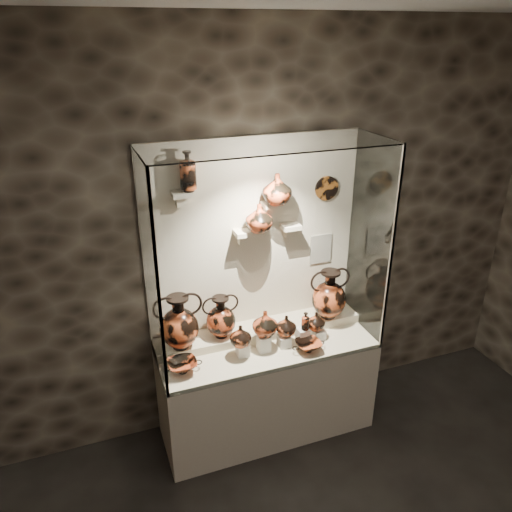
{
  "coord_description": "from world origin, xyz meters",
  "views": [
    {
      "loc": [
        -1.22,
        -0.84,
        3.08
      ],
      "look_at": [
        -0.06,
        2.27,
        1.57
      ],
      "focal_mm": 35.0,
      "sensor_mm": 36.0,
      "label": 1
    }
  ],
  "objects": [
    {
      "name": "bracket_ul",
      "position": [
        -0.55,
        2.42,
        2.05
      ],
      "size": [
        0.14,
        0.12,
        0.04
      ],
      "primitive_type": "cube",
      "color": "beige",
      "rests_on": "back_panel"
    },
    {
      "name": "amphora_mid",
      "position": [
        -0.33,
        2.33,
        1.07
      ],
      "size": [
        0.35,
        0.35,
        0.34
      ],
      "primitive_type": null,
      "rotation": [
        0.0,
        0.0,
        -0.37
      ],
      "color": "#BE4521",
      "rests_on": "rear_tier"
    },
    {
      "name": "kylix_right",
      "position": [
        0.27,
        2.0,
        0.88
      ],
      "size": [
        0.3,
        0.27,
        0.1
      ],
      "primitive_type": null,
      "rotation": [
        0.0,
        0.0,
        0.28
      ],
      "color": "#C85126",
      "rests_on": "front_tier"
    },
    {
      "name": "lekythos_tall",
      "position": [
        -0.5,
        2.41,
        2.22
      ],
      "size": [
        0.12,
        0.12,
        0.31
      ],
      "primitive_type": null,
      "rotation": [
        0.0,
        0.0,
        -0.01
      ],
      "color": "#C85126",
      "rests_on": "bracket_ul"
    },
    {
      "name": "ovoid_vase_b",
      "position": [
        0.14,
        2.36,
        2.03
      ],
      "size": [
        0.27,
        0.27,
        0.23
      ],
      "primitive_type": "imported",
      "rotation": [
        0.0,
        0.0,
        0.3
      ],
      "color": "#BE4521",
      "rests_on": "bracket_cb"
    },
    {
      "name": "front_tier",
      "position": [
        0.0,
        2.18,
        0.82
      ],
      "size": [
        1.68,
        0.58,
        0.03
      ],
      "primitive_type": "cube",
      "color": "beige",
      "rests_on": "plinth"
    },
    {
      "name": "pedestal_a",
      "position": [
        -0.22,
        2.13,
        0.88
      ],
      "size": [
        0.09,
        0.09,
        0.1
      ],
      "primitive_type": "cube",
      "color": "silver",
      "rests_on": "front_tier"
    },
    {
      "name": "plinth",
      "position": [
        0.0,
        2.18,
        0.4
      ],
      "size": [
        1.7,
        0.6,
        0.8
      ],
      "primitive_type": "cube",
      "color": "beige",
      "rests_on": "floor"
    },
    {
      "name": "pedestal_b",
      "position": [
        -0.05,
        2.13,
        0.9
      ],
      "size": [
        0.09,
        0.09,
        0.13
      ],
      "primitive_type": "cube",
      "color": "silver",
      "rests_on": "front_tier"
    },
    {
      "name": "kylix_left",
      "position": [
        -0.69,
        2.08,
        0.88
      ],
      "size": [
        0.33,
        0.31,
        0.11
      ],
      "primitive_type": null,
      "rotation": [
        0.0,
        0.0,
        0.33
      ],
      "color": "#BE4521",
      "rests_on": "front_tier"
    },
    {
      "name": "glass_right",
      "position": [
        0.85,
        2.18,
        1.6
      ],
      "size": [
        0.01,
        0.6,
        1.6
      ],
      "primitive_type": "cube",
      "color": "white",
      "rests_on": "plinth"
    },
    {
      "name": "jug_a",
      "position": [
        -0.24,
        2.11,
        1.01
      ],
      "size": [
        0.2,
        0.2,
        0.17
      ],
      "primitive_type": "imported",
      "rotation": [
        0.0,
        0.0,
        0.26
      ],
      "color": "#C85126",
      "rests_on": "pedestal_a"
    },
    {
      "name": "glass_front",
      "position": [
        0.0,
        1.88,
        1.6
      ],
      "size": [
        1.7,
        0.01,
        1.6
      ],
      "primitive_type": "cube",
      "color": "white",
      "rests_on": "plinth"
    },
    {
      "name": "amphora_left",
      "position": [
        -0.65,
        2.3,
        1.11
      ],
      "size": [
        0.44,
        0.44,
        0.43
      ],
      "primitive_type": null,
      "rotation": [
        0.0,
        0.0,
        -0.34
      ],
      "color": "#C85126",
      "rests_on": "rear_tier"
    },
    {
      "name": "glass_left",
      "position": [
        -0.85,
        2.18,
        1.6
      ],
      "size": [
        0.01,
        0.6,
        1.6
      ],
      "primitive_type": "cube",
      "color": "white",
      "rests_on": "plinth"
    },
    {
      "name": "pedestal_e",
      "position": [
        0.42,
        2.13,
        0.87
      ],
      "size": [
        0.09,
        0.09,
        0.08
      ],
      "primitive_type": "cube",
      "color": "silver",
      "rests_on": "front_tier"
    },
    {
      "name": "ovoid_vase_a",
      "position": [
        0.0,
        2.37,
        1.82
      ],
      "size": [
        0.21,
        0.21,
        0.21
      ],
      "primitive_type": "imported",
      "rotation": [
        0.0,
        0.0,
        0.03
      ],
      "color": "#BE4521",
      "rests_on": "bracket_ca"
    },
    {
      "name": "pedestal_d",
      "position": [
        0.28,
        2.13,
        0.89
      ],
      "size": [
        0.09,
        0.09,
        0.12
      ],
      "primitive_type": "cube",
      "color": "silver",
      "rests_on": "front_tier"
    },
    {
      "name": "bracket_cc",
      "position": [
        0.28,
        2.42,
        1.7
      ],
      "size": [
        0.14,
        0.12,
        0.04
      ],
      "primitive_type": "cube",
      "color": "beige",
      "rests_on": "back_panel"
    },
    {
      "name": "amphora_right",
      "position": [
        0.59,
        2.3,
        1.11
      ],
      "size": [
        0.39,
        0.39,
        0.42
      ],
      "primitive_type": null,
      "rotation": [
        0.0,
        0.0,
        0.19
      ],
      "color": "#C85126",
      "rests_on": "rear_tier"
    },
    {
      "name": "frame_post_right",
      "position": [
        0.84,
        1.89,
        1.6
      ],
      "size": [
        0.02,
        0.02,
        1.6
      ],
      "primitive_type": "cube",
      "color": "gray",
      "rests_on": "plinth"
    },
    {
      "name": "jug_e",
      "position": [
        0.4,
        2.15,
        0.99
      ],
      "size": [
        0.17,
        0.17,
        0.15
      ],
      "primitive_type": "imported",
      "rotation": [
        0.0,
        0.0,
        -0.16
      ],
      "color": "#C85126",
      "rests_on": "pedestal_e"
    },
    {
      "name": "lekythos_small",
      "position": [
        0.29,
        2.11,
        1.04
      ],
      "size": [
        0.08,
        0.08,
        0.17
      ],
      "primitive_type": null,
      "rotation": [
        0.0,
        0.0,
        0.06
      ],
      "color": "#BE4521",
      "rests_on": "pedestal_d"
    },
    {
      "name": "wall_plate",
      "position": [
        0.6,
        2.47,
        1.96
      ],
      "size": [
        0.19,
        0.02,
        0.19
      ],
      "primitive_type": "cylinder",
      "rotation": [
        1.57,
        0.0,
        0.0
      ],
      "color": "#A85C21",
      "rests_on": "back_panel"
    },
    {
      "name": "wall_back",
      "position": [
        0.0,
        2.5,
        1.6
      ],
      "size": [
        5.0,
        0.02,
        3.2
      ],
      "primitive_type": "cube",
      "color": "black",
      "rests_on": "ground"
    },
    {
      "name": "info_placard",
      "position": [
        0.58,
        2.47,
        1.44
      ],
      "size": [
        0.19,
        0.01,
        0.25
      ],
      "primitive_type": "cube",
      "color": "beige",
      "rests_on": "back_panel"
    },
    {
      "name": "jug_c",
      "position": [
        0.14,
        2.15,
        1.0
      ],
      "size": [
        0.2,
        0.2,
        0.17
      ],
      "primitive_type": "imported",
      "rotation": [
        0.0,
        0.0,
        -0.3
      ],
      "color": "#C85126",
      "rests_on": "pedestal_c"
    },
    {
      "name": "frame_post_left",
      "position": [
        -0.84,
        1.89,
        1.6
      ],
      "size": [
        0.02,
        0.02,
        1.6
      ],
      "primitive_type": "cube",
      "color": "gray",
      "rests_on": "plinth"
    },
    {
      "name": "bracket_ca",
      "position": [
        -0.1,
        2.42,
        1.7
      ],
      "size": [
        0.14,
        0.12,
        0.04
      ],
      "primitive_type": "cube",
      "color": "beige",
      "rests_on": "back_panel"
    },
    {
      "name": "glass_top",
      "position": [
        0.0,
        2.18,
        2.4
      ],
      "size": [
        1.7,
        0.6,
        0.01
      ],
      "primitive_type": "cube",
      "color": "white",
      "rests_on": "back_panel"
    },
    {
      "name": "pedestal_c",
      "position": [
        0.12,
        2.13,
        0.88
      ],
      "size": [
        0.09,
        0.09,
        0.09
      ],
      "primitive_type": "cube",
      "color": "silver",
      "rests_on": "front_tier"
    },
    {
      "name": "jug_b",
      "position": [
        -0.03,
        2.15,
        1.06
      ],
      "size": [
        0.21,
        0.21,
        0.2
      ],
      "primitive_type": "imported",
      "rotation": [
        0.0,
        0.0,
        -0.1
      ],
      "color": "#BE4521",
      "rests_on": "pedestal_b"
    },
    {
      "name": "bracket_cb",
      "position": [
        0.1,
        2.42,
        1.9
      ],
      "size": [
        0.1,
        0.12,
        0.04
      ],
      "primitive_type": "cube",
      "color": "beige",
      "rests_on": "back_panel"
    },
    {
      "name": "rear_tier",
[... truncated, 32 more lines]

